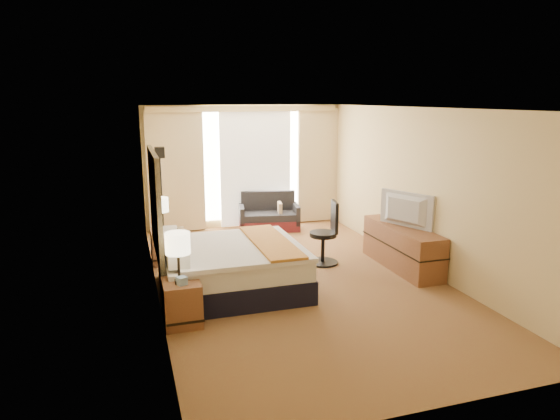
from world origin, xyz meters
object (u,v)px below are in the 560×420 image
object	(u,v)px
nightstand_right	(165,246)
lamp_right	(160,206)
desk_chair	(326,236)
lamp_left	(178,244)
nightstand_left	(182,303)
floor_lamp	(161,177)
loveseat	(269,217)
television	(403,210)
media_dresser	(402,247)
bed	(231,267)

from	to	relation	value
nightstand_right	lamp_right	xyz separation A→B (m)	(-0.05, -0.07, 0.73)
desk_chair	lamp_left	xyz separation A→B (m)	(-2.61, -1.66, 0.56)
nightstand_left	floor_lamp	distance (m)	3.51
loveseat	nightstand_left	bearing A→B (deg)	-108.88
lamp_left	nightstand_left	bearing A→B (deg)	61.32
loveseat	lamp_right	bearing A→B (deg)	-134.42
desk_chair	lamp_left	bearing A→B (deg)	-135.32
loveseat	television	bearing A→B (deg)	-55.82
nightstand_left	desk_chair	size ratio (longest dim) A/B	0.51
floor_lamp	desk_chair	xyz separation A→B (m)	(2.55, -1.73, -0.85)
desk_chair	lamp_right	world-z (taller)	lamp_right
loveseat	lamp_right	size ratio (longest dim) A/B	2.31
nightstand_right	television	bearing A→B (deg)	-22.22
media_dresser	lamp_left	xyz separation A→B (m)	(-3.72, -1.09, 0.69)
nightstand_left	television	bearing A→B (deg)	15.46
television	bed	bearing A→B (deg)	68.07
media_dresser	lamp_left	size ratio (longest dim) A/B	2.84
desk_chair	media_dresser	bearing A→B (deg)	-14.87
nightstand_left	floor_lamp	size ratio (longest dim) A/B	0.29
nightstand_right	media_dresser	distance (m)	3.97
nightstand_left	television	world-z (taller)	television
nightstand_left	television	xyz separation A→B (m)	(3.65, 1.01, 0.71)
desk_chair	lamp_right	bearing A→B (deg)	175.11
loveseat	lamp_right	distance (m)	2.97
lamp_left	lamp_right	distance (m)	2.48
lamp_left	floor_lamp	bearing A→B (deg)	88.83
floor_lamp	lamp_right	xyz separation A→B (m)	(-0.10, -0.92, -0.33)
lamp_right	bed	bearing A→B (deg)	-60.66
bed	lamp_right	bearing A→B (deg)	119.34
desk_chair	lamp_left	size ratio (longest dim) A/B	1.69
nightstand_right	lamp_left	xyz separation A→B (m)	(-0.02, -2.54, 0.76)
nightstand_left	floor_lamp	xyz separation A→B (m)	(0.05, 3.35, 1.05)
bed	lamp_left	xyz separation A→B (m)	(-0.83, -0.94, 0.69)
bed	lamp_left	distance (m)	1.43
nightstand_left	lamp_right	size ratio (longest dim) A/B	0.94
media_dresser	loveseat	world-z (taller)	loveseat
desk_chair	television	distance (m)	1.32
nightstand_left	nightstand_right	bearing A→B (deg)	90.00
loveseat	lamp_left	xyz separation A→B (m)	(-2.32, -4.13, 0.78)
nightstand_right	nightstand_left	bearing A→B (deg)	-90.00
floor_lamp	nightstand_right	bearing A→B (deg)	-93.07
lamp_right	television	bearing A→B (deg)	-21.04
nightstand_right	lamp_left	size ratio (longest dim) A/B	0.87
desk_chair	lamp_right	distance (m)	2.82
bed	media_dresser	bearing A→B (deg)	2.97
lamp_left	television	world-z (taller)	television
nightstand_right	desk_chair	distance (m)	2.74
media_dresser	bed	world-z (taller)	bed
desk_chair	television	world-z (taller)	television
lamp_left	lamp_right	bearing A→B (deg)	90.67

